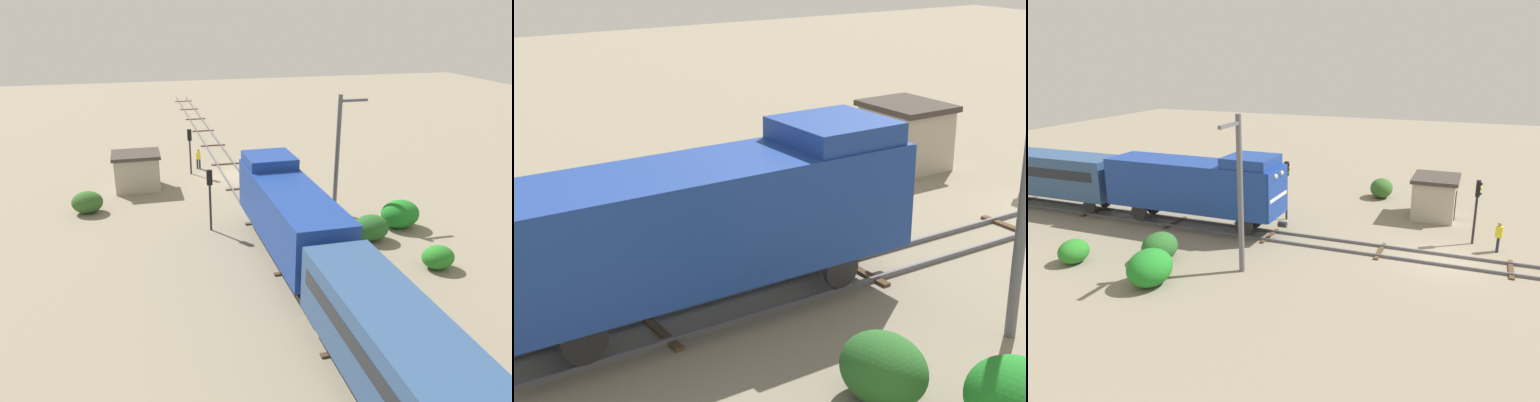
% 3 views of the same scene
% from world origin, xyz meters
% --- Properties ---
extents(ground_plane, '(117.98, 117.98, 0.00)m').
position_xyz_m(ground_plane, '(0.00, 0.00, 0.00)').
color(ground_plane, gray).
extents(railway_track, '(2.40, 78.65, 0.16)m').
position_xyz_m(railway_track, '(0.00, -0.00, 0.07)').
color(railway_track, '#595960').
rests_on(railway_track, ground).
extents(locomotive, '(2.90, 11.60, 4.60)m').
position_xyz_m(locomotive, '(0.00, 14.62, 2.77)').
color(locomotive, navy).
rests_on(locomotive, railway_track).
extents(passenger_car_leading, '(2.84, 14.00, 3.66)m').
position_xyz_m(passenger_car_leading, '(0.00, 27.96, 2.52)').
color(passenger_car_leading, '#2D4C7A').
rests_on(passenger_car_leading, railway_track).
extents(traffic_signal_near, '(0.32, 0.34, 3.70)m').
position_xyz_m(traffic_signal_near, '(3.20, -1.36, 2.59)').
color(traffic_signal_near, '#262628').
rests_on(traffic_signal_near, ground).
extents(traffic_signal_mid, '(0.32, 0.34, 3.83)m').
position_xyz_m(traffic_signal_mid, '(3.40, 10.07, 2.68)').
color(traffic_signal_mid, '#262628').
rests_on(traffic_signal_mid, ground).
extents(worker_near_track, '(0.38, 0.38, 1.70)m').
position_xyz_m(worker_near_track, '(2.40, -2.64, 1.00)').
color(worker_near_track, '#262B38').
rests_on(worker_near_track, ground).
extents(catenary_mast, '(1.94, 0.28, 7.76)m').
position_xyz_m(catenary_mast, '(-5.06, 9.17, 4.12)').
color(catenary_mast, '#595960').
rests_on(catenary_mast, ground).
extents(relay_hut, '(3.50, 2.90, 2.74)m').
position_xyz_m(relay_hut, '(7.50, 1.22, 1.39)').
color(relay_hut, '#B2A893').
rests_on(relay_hut, ground).
extents(bush_near, '(2.10, 1.72, 1.53)m').
position_xyz_m(bush_near, '(-5.39, 13.71, 0.77)').
color(bush_near, '#286026').
rests_on(bush_near, ground).
extents(bush_mid, '(2.39, 1.96, 1.74)m').
position_xyz_m(bush_mid, '(-7.96, 12.44, 0.87)').
color(bush_mid, '#207B26').
rests_on(bush_mid, ground).
extents(bush_far, '(1.71, 1.40, 1.24)m').
position_xyz_m(bush_far, '(-7.24, 17.68, 0.62)').
color(bush_far, '#287E26').
rests_on(bush_far, ground).
extents(bush_back, '(2.01, 1.65, 1.46)m').
position_xyz_m(bush_back, '(10.86, 5.34, 0.73)').
color(bush_back, '#315F26').
rests_on(bush_back, ground).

